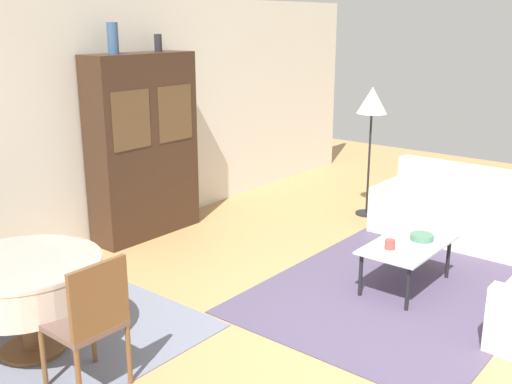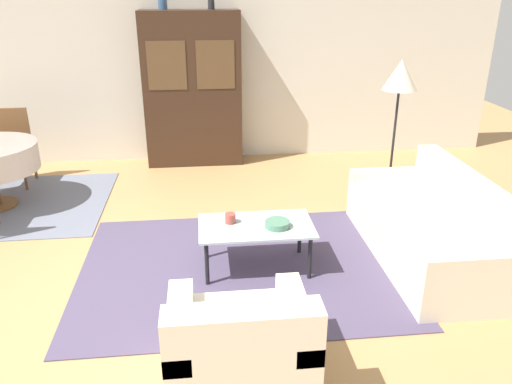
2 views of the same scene
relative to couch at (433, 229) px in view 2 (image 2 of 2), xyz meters
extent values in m
plane|color=tan|center=(-2.79, -0.38, -0.28)|extent=(14.00, 14.00, 0.00)
cube|color=beige|center=(-2.79, 3.25, 1.07)|extent=(10.00, 0.06, 2.70)
cube|color=#4C425B|center=(-1.81, -0.03, -0.27)|extent=(2.86, 2.17, 0.01)
cube|color=slate|center=(-4.45, 1.67, -0.27)|extent=(2.37, 1.88, 0.01)
cube|color=beige|center=(-0.06, 0.00, -0.07)|extent=(0.94, 2.00, 0.42)
cube|color=beige|center=(0.32, 0.00, 0.32)|extent=(0.20, 2.00, 0.36)
cube|color=beige|center=(-0.06, -0.92, 0.20)|extent=(0.94, 0.16, 0.12)
cube|color=beige|center=(-0.06, 0.92, 0.20)|extent=(0.94, 0.16, 0.12)
cube|color=beige|center=(-1.92, -1.41, -0.07)|extent=(0.89, 0.80, 0.41)
cube|color=beige|center=(-1.92, -1.71, 0.31)|extent=(0.89, 0.20, 0.35)
cube|color=beige|center=(-2.28, -1.41, 0.19)|extent=(0.16, 0.80, 0.12)
cube|color=beige|center=(-1.55, -1.41, 0.19)|extent=(0.16, 0.80, 0.12)
cylinder|color=black|center=(-2.11, -0.27, -0.07)|extent=(0.04, 0.04, 0.41)
cylinder|color=black|center=(-1.22, -0.27, -0.07)|extent=(0.04, 0.04, 0.41)
cylinder|color=black|center=(-2.11, 0.19, -0.07)|extent=(0.04, 0.04, 0.41)
cylinder|color=black|center=(-1.22, 0.19, -0.07)|extent=(0.04, 0.04, 0.41)
cube|color=silver|center=(-1.66, -0.04, 0.15)|extent=(1.00, 0.58, 0.02)
cube|color=#382316|center=(-2.21, 2.99, 0.77)|extent=(1.33, 0.42, 2.09)
cube|color=brown|center=(-2.53, 2.78, 1.13)|extent=(0.50, 0.01, 0.63)
cube|color=brown|center=(-1.89, 2.78, 1.13)|extent=(0.50, 0.01, 0.63)
cylinder|color=brown|center=(-4.32, 2.13, -0.05)|extent=(0.04, 0.04, 0.44)
cylinder|color=brown|center=(-4.32, 2.53, -0.05)|extent=(0.04, 0.04, 0.44)
cylinder|color=brown|center=(-4.72, 2.53, -0.05)|extent=(0.04, 0.04, 0.44)
cube|color=brown|center=(-4.52, 2.33, 0.19)|extent=(0.44, 0.44, 0.04)
cube|color=brown|center=(-4.52, 2.53, 0.45)|extent=(0.44, 0.04, 0.47)
cylinder|color=black|center=(0.07, 1.33, -0.27)|extent=(0.28, 0.28, 0.02)
cylinder|color=black|center=(0.07, 1.33, 0.40)|extent=(0.03, 0.03, 1.32)
cone|color=beige|center=(0.07, 1.33, 1.20)|extent=(0.38, 0.38, 0.33)
cylinder|color=#9E4238|center=(-1.88, 0.03, 0.20)|extent=(0.09, 0.09, 0.09)
cylinder|color=#4C7A60|center=(-1.48, -0.10, 0.18)|extent=(0.22, 0.22, 0.06)
cylinder|color=#232328|center=(-1.92, 2.99, 1.91)|extent=(0.09, 0.09, 0.19)
camera|label=1|loc=(-6.58, -2.24, 2.15)|focal=42.00mm
camera|label=2|loc=(-2.09, -3.95, 2.10)|focal=35.00mm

